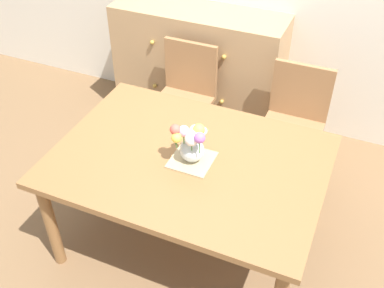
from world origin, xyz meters
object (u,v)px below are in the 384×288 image
dining_table (189,168)px  chair_left (185,93)px  chair_right (294,119)px  dresser (198,67)px  flower_vase (192,142)px

dining_table → chair_left: size_ratio=1.72×
dining_table → chair_right: size_ratio=1.72×
dresser → dining_table: bearing=-69.6°
dresser → flower_vase: (0.52, -1.35, 0.36)m
chair_right → flower_vase: flower_vase is taller
chair_left → flower_vase: 1.08m
dining_table → chair_left: chair_left is taller
chair_right → chair_left: bearing=0.0°
chair_left → dining_table: bearing=115.3°
chair_left → flower_vase: size_ratio=3.50×
dining_table → chair_left: (-0.42, 0.90, -0.13)m
chair_left → dresser: dresser is taller
flower_vase → chair_right: bearing=66.5°
flower_vase → dresser: bearing=111.1°
chair_left → dresser: (-0.07, 0.43, -0.02)m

